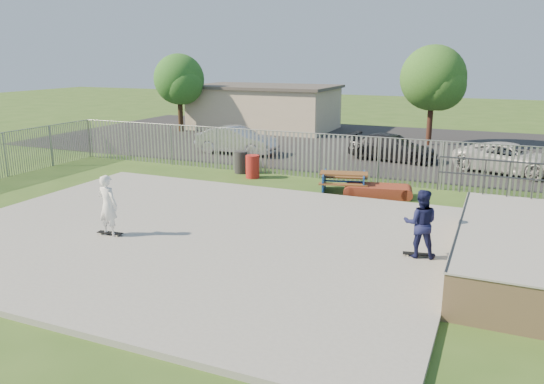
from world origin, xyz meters
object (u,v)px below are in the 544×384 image
at_px(tree_mid, 433,78).
at_px(skater_navy, 421,223).
at_px(picnic_table, 344,182).
at_px(car_dark, 393,147).
at_px(trash_bin_red, 253,167).
at_px(tree_left, 179,79).
at_px(funbox, 378,191).
at_px(car_silver, 237,140).
at_px(skater_white, 108,205).
at_px(trash_bin_grey, 241,162).
at_px(car_white, 510,158).

bearing_deg(tree_mid, skater_navy, -83.20).
bearing_deg(picnic_table, car_dark, 72.80).
relative_size(trash_bin_red, tree_left, 0.19).
xyz_separation_m(funbox, tree_mid, (0.13, 13.32, 3.79)).
distance_m(car_silver, skater_white, 14.44).
bearing_deg(tree_left, skater_white, -62.19).
distance_m(picnic_table, skater_navy, 7.49).
distance_m(picnic_table, tree_left, 20.17).
relative_size(car_dark, skater_navy, 2.52).
bearing_deg(trash_bin_grey, tree_left, 133.65).
bearing_deg(tree_mid, picnic_table, -96.68).
relative_size(trash_bin_grey, car_white, 0.21).
xyz_separation_m(car_silver, car_dark, (8.29, 1.57, -0.08)).
bearing_deg(skater_white, car_white, -121.92).
xyz_separation_m(picnic_table, car_silver, (-7.81, 5.86, 0.37)).
xyz_separation_m(car_dark, tree_mid, (1.07, 5.77, 3.32)).
bearing_deg(car_silver, funbox, -122.39).
relative_size(tree_left, skater_navy, 2.99).
bearing_deg(tree_mid, car_silver, -141.86).
distance_m(funbox, car_white, 8.06).
xyz_separation_m(trash_bin_grey, car_white, (11.46, 4.88, 0.19)).
bearing_deg(tree_mid, skater_white, -106.44).
height_order(car_dark, car_white, car_white).
xyz_separation_m(trash_bin_grey, car_dark, (5.85, 5.87, 0.18)).
bearing_deg(trash_bin_red, skater_white, -92.10).
relative_size(funbox, car_silver, 0.51).
bearing_deg(car_dark, picnic_table, -176.76).
distance_m(car_silver, skater_navy, 16.92).
bearing_deg(car_silver, skater_white, -167.36).
bearing_deg(car_silver, car_dark, -78.71).
distance_m(car_silver, car_white, 13.91).
bearing_deg(car_silver, trash_bin_red, -145.52).
relative_size(car_silver, tree_left, 0.83).
xyz_separation_m(car_silver, skater_navy, (11.69, -12.23, 0.29)).
xyz_separation_m(picnic_table, trash_bin_grey, (-5.37, 1.56, 0.11)).
relative_size(picnic_table, trash_bin_red, 2.15).
relative_size(tree_left, tree_mid, 0.92).
xyz_separation_m(funbox, tree_left, (-17.05, 12.43, 3.46)).
bearing_deg(trash_bin_grey, funbox, -13.85).
bearing_deg(car_silver, picnic_table, -126.34).
distance_m(trash_bin_red, skater_navy, 11.05).
xyz_separation_m(trash_bin_grey, car_silver, (-2.43, 4.30, 0.26)).
bearing_deg(skater_white, tree_left, -57.61).
bearing_deg(picnic_table, car_white, 33.08).
distance_m(picnic_table, trash_bin_grey, 5.60).
bearing_deg(car_white, car_dark, 99.08).
distance_m(car_dark, tree_left, 17.10).
xyz_separation_m(picnic_table, tree_left, (-15.63, 12.31, 3.27)).
bearing_deg(car_dark, funbox, -166.02).
height_order(picnic_table, skater_navy, skater_navy).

